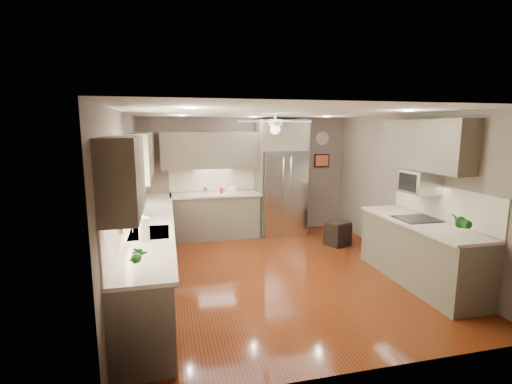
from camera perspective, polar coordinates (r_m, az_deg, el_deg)
name	(u,v)px	position (r m, az deg, el deg)	size (l,w,h in m)	color
floor	(279,273)	(6.05, 3.59, -12.32)	(5.00, 5.00, 0.00)	#4A1609
ceiling	(281,113)	(5.61, 3.87, 12.05)	(5.00, 5.00, 0.00)	white
wall_back	(246,176)	(8.09, -1.50, 2.51)	(4.50, 4.50, 0.00)	#65574D
wall_front	(363,245)	(3.46, 16.14, -7.88)	(4.50, 4.50, 0.00)	#65574D
wall_left	(126,203)	(5.48, -19.36, -1.56)	(5.00, 5.00, 0.00)	#65574D
wall_right	(408,190)	(6.71, 22.41, 0.25)	(5.00, 5.00, 0.00)	#65574D
canister_b	(205,190)	(7.71, -7.83, 0.25)	(0.09, 0.09, 0.13)	silver
canister_d	(221,190)	(7.73, -5.36, 0.26)	(0.08, 0.08, 0.11)	maroon
soap_bottle	(139,221)	(5.31, -17.52, -4.22)	(0.08, 0.09, 0.18)	white
potted_plant_left	(138,255)	(3.73, -17.63, -9.26)	(0.16, 0.11, 0.30)	#185619
potted_plant_right	(460,221)	(5.36, 28.88, -3.99)	(0.19, 0.15, 0.35)	#185619
bowl	(233,191)	(7.81, -3.64, 0.14)	(0.23, 0.23, 0.06)	beige
left_run	(151,250)	(5.80, -15.84, -8.60)	(0.65, 4.70, 1.45)	#50473A
back_run	(216,215)	(7.83, -6.23, -3.50)	(1.85, 0.65, 1.45)	#50473A
uppers	(225,153)	(6.15, -4.83, 5.99)	(4.50, 4.70, 0.95)	#50473A
window	(123,187)	(4.94, -19.78, 0.75)	(0.05, 1.12, 0.92)	#BFF2B2
sink	(149,235)	(5.05, -16.09, -6.34)	(0.50, 0.70, 0.32)	silver
refrigerator	(282,180)	(7.95, 3.96, 1.91)	(1.06, 0.75, 2.45)	silver
right_run	(420,251)	(6.07, 23.88, -8.24)	(0.70, 2.20, 1.45)	#50473A
microwave	(419,182)	(6.11, 23.84, 1.46)	(0.43, 0.55, 0.34)	silver
ceiling_fan	(275,125)	(5.89, 2.97, 10.32)	(1.18, 1.18, 0.32)	white
recessed_lights	(271,114)	(5.98, 2.34, 11.87)	(2.84, 3.14, 0.01)	white
wall_clock	(322,138)	(8.55, 10.16, 8.13)	(0.30, 0.03, 0.30)	white
framed_print	(322,161)	(8.58, 10.08, 4.79)	(0.36, 0.03, 0.30)	black
stool	(338,233)	(7.50, 12.44, -6.22)	(0.50, 0.50, 0.47)	black
paper_towel	(144,230)	(4.65, -16.86, -5.55)	(0.13, 0.13, 0.32)	white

